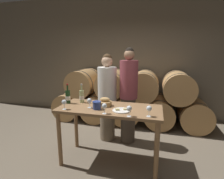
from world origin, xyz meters
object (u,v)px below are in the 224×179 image
tasting_table (110,116)px  person_right (128,95)px  wine_glass_far_right (149,109)px  wine_glass_center (104,106)px  wine_bottle_white (82,96)px  bread_basket (105,103)px  cheese_plate (121,110)px  wine_glass_far_left (64,102)px  blue_crock (97,105)px  wine_bottle_red (68,97)px  person_left (107,97)px  wine_glass_right (129,109)px  wine_glass_left (89,101)px

tasting_table → person_right: 0.77m
wine_glass_far_right → wine_glass_center: bearing=-176.0°
wine_bottle_white → bread_basket: 0.44m
bread_basket → wine_glass_center: 0.36m
cheese_plate → wine_glass_far_left: (-0.82, -0.14, 0.10)m
wine_glass_far_right → blue_crock: bearing=170.7°
wine_glass_far_right → bread_basket: bearing=155.9°
tasting_table → person_right: (0.17, 0.73, 0.15)m
wine_bottle_red → wine_glass_far_right: (1.31, -0.29, -0.00)m
cheese_plate → person_left: bearing=118.1°
cheese_plate → wine_glass_far_left: 0.84m
tasting_table → wine_bottle_red: 0.76m
person_right → wine_glass_far_left: person_right is taller
tasting_table → wine_glass_center: (0.00, -0.28, 0.24)m
wine_glass_far_left → wine_glass_far_right: 1.21m
blue_crock → person_right: bearing=68.5°
cheese_plate → wine_glass_center: 0.28m
bread_basket → tasting_table: bearing=-34.5°
bread_basket → wine_glass_center: (0.10, -0.35, 0.05)m
tasting_table → blue_crock: 0.28m
wine_bottle_red → wine_glass_right: wine_bottle_red is taller
wine_bottle_white → bread_basket: bearing=-11.3°
tasting_table → wine_bottle_red: bearing=175.8°
wine_glass_right → blue_crock: bearing=159.8°
wine_glass_far_left → wine_glass_center: bearing=-3.1°
tasting_table → wine_glass_right: bearing=-41.6°
wine_glass_far_right → wine_glass_left: bearing=170.0°
tasting_table → blue_crock: blue_crock is taller
person_left → wine_glass_far_right: (0.84, -0.97, 0.15)m
person_right → wine_bottle_red: size_ratio=5.60×
wine_bottle_red → wine_glass_left: 0.45m
person_left → wine_glass_right: person_left is taller
person_left → bread_basket: person_left is taller
person_left → wine_glass_center: (0.25, -1.01, 0.15)m
wine_bottle_white → wine_glass_far_right: (1.11, -0.39, 0.00)m
person_left → bread_basket: 0.69m
cheese_plate → wine_glass_right: (0.14, -0.19, 0.10)m
bread_basket → cheese_plate: (0.30, -0.18, -0.04)m
person_right → wine_bottle_white: person_right is taller
wine_bottle_red → cheese_plate: bearing=-10.2°
person_right → wine_bottle_white: size_ratio=5.76×
person_left → wine_glass_right: bearing=-60.3°
wine_glass_far_left → tasting_table: bearing=21.8°
wine_glass_far_right → wine_glass_far_left: bearing=-179.6°
wine_bottle_red → bread_basket: wine_bottle_red is taller
blue_crock → cheese_plate: (0.37, 0.00, -0.05)m
person_right → blue_crock: person_right is taller
person_left → tasting_table: bearing=-71.3°
person_left → cheese_plate: 0.96m
wine_bottle_red → bread_basket: 0.63m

